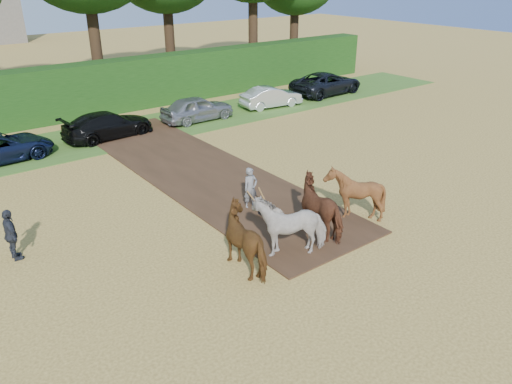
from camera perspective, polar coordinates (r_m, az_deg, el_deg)
ground at (r=15.60m, az=2.27°, el=-6.64°), size 120.00×120.00×0.00m
earth_strip at (r=21.53m, az=-6.53°, el=2.39°), size 4.50×17.00×0.05m
grass_verge at (r=26.94m, az=-17.12°, el=6.00°), size 50.00×5.00×0.03m
hedgerow at (r=30.70m, az=-20.61°, el=10.60°), size 46.00×1.60×3.00m
spectator_far at (r=16.40m, az=-26.19°, el=-4.45°), size 0.45×0.98×1.64m
plough_team at (r=15.81m, az=5.69°, el=-2.50°), size 6.02×4.43×1.85m
parked_cars at (r=27.29m, az=-12.89°, el=8.19°), size 35.91×2.94×1.49m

